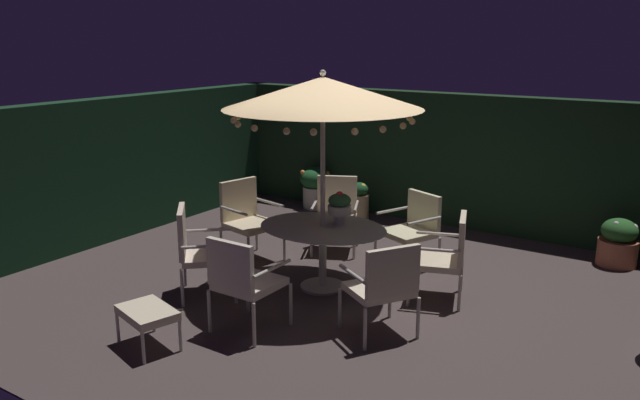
% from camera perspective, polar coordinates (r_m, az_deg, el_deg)
% --- Properties ---
extents(ground_plane, '(8.12, 6.83, 0.02)m').
position_cam_1_polar(ground_plane, '(7.53, 2.32, -8.15)').
color(ground_plane, '#473A38').
extents(hedge_backdrop_rear, '(8.12, 0.30, 2.04)m').
position_cam_1_polar(hedge_backdrop_rear, '(10.07, 12.01, 3.49)').
color(hedge_backdrop_rear, '#1B351D').
rests_on(hedge_backdrop_rear, ground_plane).
extents(hedge_backdrop_left, '(0.30, 6.83, 2.04)m').
position_cam_1_polar(hedge_backdrop_left, '(9.74, -17.76, 2.74)').
color(hedge_backdrop_left, '#16361F').
rests_on(hedge_backdrop_left, ground_plane).
extents(patio_dining_table, '(1.54, 1.23, 0.76)m').
position_cam_1_polar(patio_dining_table, '(7.40, 0.24, -3.32)').
color(patio_dining_table, '#B5B2A6').
rests_on(patio_dining_table, ground_plane).
extents(patio_umbrella, '(2.23, 2.23, 2.53)m').
position_cam_1_polar(patio_umbrella, '(7.07, 0.26, 9.51)').
color(patio_umbrella, '#B5B3A8').
rests_on(patio_umbrella, ground_plane).
extents(centerpiece_planter, '(0.27, 0.27, 0.40)m').
position_cam_1_polar(centerpiece_planter, '(7.36, 1.76, -0.46)').
color(centerpiece_planter, beige).
rests_on(centerpiece_planter, patio_dining_table).
extents(patio_chair_north, '(0.87, 0.87, 1.04)m').
position_cam_1_polar(patio_chair_north, '(7.33, -10.85, -4.10)').
color(patio_chair_north, '#B9AEA7').
rests_on(patio_chair_north, ground_plane).
extents(patio_chair_northeast, '(0.62, 0.63, 1.00)m').
position_cam_1_polar(patio_chair_northeast, '(6.35, -6.92, -6.90)').
color(patio_chair_northeast, '#BBB6A3').
rests_on(patio_chair_northeast, ground_plane).
extents(patio_chair_east, '(0.80, 0.82, 0.98)m').
position_cam_1_polar(patio_chair_east, '(6.24, 5.75, -7.42)').
color(patio_chair_east, '#B6AFA6').
rests_on(patio_chair_east, ground_plane).
extents(patio_chair_southeast, '(0.74, 0.77, 0.98)m').
position_cam_1_polar(patio_chair_southeast, '(7.23, 11.25, -4.62)').
color(patio_chair_southeast, '#BBAFA3').
rests_on(patio_chair_southeast, ground_plane).
extents(patio_chair_south, '(0.80, 0.79, 0.93)m').
position_cam_1_polar(patio_chair_south, '(8.27, 8.36, -2.20)').
color(patio_chair_south, '#B5B0A4').
rests_on(patio_chair_south, ground_plane).
extents(patio_chair_southwest, '(0.79, 0.78, 1.01)m').
position_cam_1_polar(patio_chair_southwest, '(8.77, 1.42, -0.87)').
color(patio_chair_southwest, '#BCB3AA').
rests_on(patio_chair_southwest, ground_plane).
extents(patio_chair_west, '(0.73, 0.74, 1.05)m').
position_cam_1_polar(patio_chair_west, '(8.44, -6.56, -1.33)').
color(patio_chair_west, '#B4B1A6').
rests_on(patio_chair_west, ground_plane).
extents(ottoman_footrest, '(0.67, 0.55, 0.39)m').
position_cam_1_polar(ottoman_footrest, '(6.32, -15.16, -9.78)').
color(ottoman_footrest, '#B5B3A5').
rests_on(ottoman_footrest, ground_plane).
extents(potted_plant_right_far, '(0.33, 0.34, 0.61)m').
position_cam_1_polar(potted_plant_right_far, '(10.29, 3.48, -0.01)').
color(potted_plant_right_far, tan).
rests_on(potted_plant_right_far, ground_plane).
extents(potted_plant_back_right, '(0.50, 0.50, 0.62)m').
position_cam_1_polar(potted_plant_back_right, '(9.09, 25.07, -3.47)').
color(potted_plant_back_right, '#AE5F45').
rests_on(potted_plant_back_right, ground_plane).
extents(potted_plant_left_far, '(0.55, 0.55, 0.71)m').
position_cam_1_polar(potted_plant_left_far, '(10.95, -0.37, 1.32)').
color(potted_plant_left_far, beige).
rests_on(potted_plant_left_far, ground_plane).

